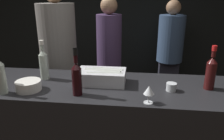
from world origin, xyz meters
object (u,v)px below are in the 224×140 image
ice_bin_with_bottles (102,76)px  rose_wine_bottle (0,75)px  candle_votive (171,87)px  person_in_hoodie (109,55)px  red_wine_bottle_tall (211,71)px  person_grey_polo (170,50)px  red_wine_bottle_black_foil (77,77)px  wine_glass (149,91)px  bowl_white (28,85)px  person_blond_tee (59,58)px  white_wine_bottle (44,63)px

ice_bin_with_bottles → rose_wine_bottle: 0.76m
candle_votive → person_in_hoodie: 1.36m
red_wine_bottle_tall → person_grey_polo: (-0.07, 1.68, -0.25)m
red_wine_bottle_black_foil → red_wine_bottle_tall: (0.98, 0.22, 0.00)m
ice_bin_with_bottles → red_wine_bottle_tall: 0.84m
red_wine_bottle_black_foil → rose_wine_bottle: 0.55m
wine_glass → red_wine_bottle_tall: size_ratio=0.36×
bowl_white → person_blond_tee: size_ratio=0.10×
ice_bin_with_bottles → wine_glass: bearing=-40.6°
ice_bin_with_bottles → bowl_white: (-0.53, -0.21, -0.02)m
candle_votive → person_grey_polo: size_ratio=0.05×
ice_bin_with_bottles → bowl_white: 0.57m
ice_bin_with_bottles → candle_votive: size_ratio=5.08×
rose_wine_bottle → red_wine_bottle_black_foil: bearing=4.2°
ice_bin_with_bottles → bowl_white: bearing=-158.9°
person_blond_tee → white_wine_bottle: bearing=120.1°
wine_glass → rose_wine_bottle: 1.06m
white_wine_bottle → rose_wine_bottle: (-0.19, -0.32, 0.00)m
person_blond_tee → wine_glass: bearing=154.7°
person_in_hoodie → person_grey_polo: 1.02m
ice_bin_with_bottles → person_in_hoodie: bearing=94.6°
wine_glass → white_wine_bottle: size_ratio=0.37×
candle_votive → person_grey_polo: bearing=82.6°
ice_bin_with_bottles → bowl_white: size_ratio=2.08×
ice_bin_with_bottles → wine_glass: size_ratio=3.19×
bowl_white → person_grey_polo: 2.28m
wine_glass → candle_votive: bearing=51.0°
red_wine_bottle_black_foil → ice_bin_with_bottles: bearing=59.0°
ice_bin_with_bottles → bowl_white: ice_bin_with_bottles is taller
red_wine_bottle_black_foil → person_blond_tee: (-0.48, 0.94, -0.14)m
rose_wine_bottle → red_wine_bottle_tall: (1.53, 0.26, -0.00)m
person_blond_tee → person_grey_polo: person_blond_tee is taller
wine_glass → ice_bin_with_bottles: bearing=139.4°
red_wine_bottle_tall → ice_bin_with_bottles: bearing=178.7°
ice_bin_with_bottles → red_wine_bottle_tall: (0.83, -0.02, 0.08)m
person_in_hoodie → candle_votive: bearing=-49.0°
candle_votive → red_wine_bottle_tall: 0.32m
red_wine_bottle_black_foil → person_grey_polo: person_grey_polo is taller
person_grey_polo → person_blond_tee: bearing=-35.0°
white_wine_bottle → bowl_white: bearing=-95.7°
white_wine_bottle → person_in_hoodie: person_in_hoodie is taller
bowl_white → person_grey_polo: size_ratio=0.12×
bowl_white → white_wine_bottle: size_ratio=0.56×
white_wine_bottle → person_in_hoodie: (0.42, 1.07, -0.21)m
candle_votive → person_blond_tee: person_blond_tee is taller
ice_bin_with_bottles → red_wine_bottle_black_foil: bearing=-121.0°
white_wine_bottle → person_grey_polo: person_grey_polo is taller
candle_votive → red_wine_bottle_black_foil: bearing=-167.7°
person_in_hoodie → person_grey_polo: bearing=46.3°
bowl_white → wine_glass: 0.90m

